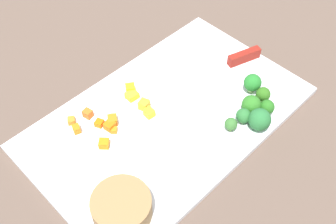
% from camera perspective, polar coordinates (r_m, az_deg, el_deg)
% --- Properties ---
extents(ground_plane, '(4.00, 4.00, 0.00)m').
position_cam_1_polar(ground_plane, '(0.80, 0.00, -1.01)').
color(ground_plane, brown).
extents(cutting_board, '(0.54, 0.33, 0.01)m').
position_cam_1_polar(cutting_board, '(0.79, 0.00, -0.74)').
color(cutting_board, white).
rests_on(cutting_board, ground_plane).
extents(prep_bowl, '(0.10, 0.10, 0.04)m').
position_cam_1_polar(prep_bowl, '(0.66, -6.50, -13.11)').
color(prep_bowl, olive).
rests_on(prep_bowl, cutting_board).
extents(chef_knife, '(0.34, 0.13, 0.02)m').
position_cam_1_polar(chef_knife, '(0.87, 7.03, 6.27)').
color(chef_knife, silver).
rests_on(chef_knife, cutting_board).
extents(carrot_dice_0, '(0.02, 0.02, 0.01)m').
position_cam_1_polar(carrot_dice_0, '(0.75, -8.95, -4.39)').
color(carrot_dice_0, orange).
rests_on(carrot_dice_0, cutting_board).
extents(carrot_dice_1, '(0.02, 0.02, 0.02)m').
position_cam_1_polar(carrot_dice_1, '(0.77, -8.18, -1.90)').
color(carrot_dice_1, orange).
rests_on(carrot_dice_1, cutting_board).
extents(carrot_dice_2, '(0.02, 0.02, 0.01)m').
position_cam_1_polar(carrot_dice_2, '(0.77, -7.59, -2.52)').
color(carrot_dice_2, orange).
rests_on(carrot_dice_2, cutting_board).
extents(carrot_dice_3, '(0.02, 0.02, 0.02)m').
position_cam_1_polar(carrot_dice_3, '(0.80, -11.18, -0.23)').
color(carrot_dice_3, orange).
rests_on(carrot_dice_3, cutting_board).
extents(carrot_dice_4, '(0.02, 0.02, 0.01)m').
position_cam_1_polar(carrot_dice_4, '(0.79, -13.37, -1.19)').
color(carrot_dice_4, orange).
rests_on(carrot_dice_4, cutting_board).
extents(carrot_dice_5, '(0.02, 0.02, 0.01)m').
position_cam_1_polar(carrot_dice_5, '(0.78, -12.70, -2.32)').
color(carrot_dice_5, orange).
rests_on(carrot_dice_5, cutting_board).
extents(carrot_dice_6, '(0.03, 0.03, 0.02)m').
position_cam_1_polar(carrot_dice_6, '(0.78, -7.77, -1.14)').
color(carrot_dice_6, orange).
rests_on(carrot_dice_6, cutting_board).
extents(carrot_dice_7, '(0.02, 0.02, 0.01)m').
position_cam_1_polar(carrot_dice_7, '(0.78, -9.60, -1.56)').
color(carrot_dice_7, orange).
rests_on(carrot_dice_7, cutting_board).
extents(pepper_dice_0, '(0.03, 0.03, 0.02)m').
position_cam_1_polar(pepper_dice_0, '(0.82, -5.30, 3.21)').
color(pepper_dice_0, yellow).
rests_on(pepper_dice_0, cutting_board).
extents(pepper_dice_1, '(0.02, 0.02, 0.02)m').
position_cam_1_polar(pepper_dice_1, '(0.80, -3.38, 1.03)').
color(pepper_dice_1, yellow).
rests_on(pepper_dice_1, cutting_board).
extents(pepper_dice_2, '(0.02, 0.02, 0.02)m').
position_cam_1_polar(pepper_dice_2, '(0.81, -5.07, 2.26)').
color(pepper_dice_2, yellow).
rests_on(pepper_dice_2, cutting_board).
extents(pepper_dice_3, '(0.02, 0.02, 0.02)m').
position_cam_1_polar(pepper_dice_3, '(0.78, -2.65, -0.12)').
color(pepper_dice_3, yellow).
rests_on(pepper_dice_3, cutting_board).
extents(broccoli_floret_0, '(0.03, 0.03, 0.03)m').
position_cam_1_polar(broccoli_floret_0, '(0.82, 13.19, 2.42)').
color(broccoli_floret_0, '#8FB662').
rests_on(broccoli_floret_0, cutting_board).
extents(broccoli_floret_1, '(0.03, 0.03, 0.03)m').
position_cam_1_polar(broccoli_floret_1, '(0.78, 10.51, -0.54)').
color(broccoli_floret_1, '#8CAC65').
rests_on(broccoli_floret_1, cutting_board).
extents(broccoli_floret_2, '(0.04, 0.04, 0.04)m').
position_cam_1_polar(broccoli_floret_2, '(0.77, 12.71, -1.05)').
color(broccoli_floret_2, '#88AD56').
rests_on(broccoli_floret_2, cutting_board).
extents(broccoli_floret_3, '(0.02, 0.02, 0.03)m').
position_cam_1_polar(broccoli_floret_3, '(0.76, 8.81, -1.70)').
color(broccoli_floret_3, '#93C255').
rests_on(broccoli_floret_3, cutting_board).
extents(broccoli_floret_4, '(0.03, 0.03, 0.03)m').
position_cam_1_polar(broccoli_floret_4, '(0.80, 13.71, 0.68)').
color(broccoli_floret_4, '#86BE62').
rests_on(broccoli_floret_4, cutting_board).
extents(broccoli_floret_5, '(0.04, 0.04, 0.04)m').
position_cam_1_polar(broccoli_floret_5, '(0.80, 11.60, 0.97)').
color(broccoli_floret_5, '#8AB254').
rests_on(broccoli_floret_5, cutting_board).
extents(broccoli_floret_6, '(0.04, 0.04, 0.04)m').
position_cam_1_polar(broccoli_floret_6, '(0.83, 11.76, 4.01)').
color(broccoli_floret_6, '#98B66A').
rests_on(broccoli_floret_6, cutting_board).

